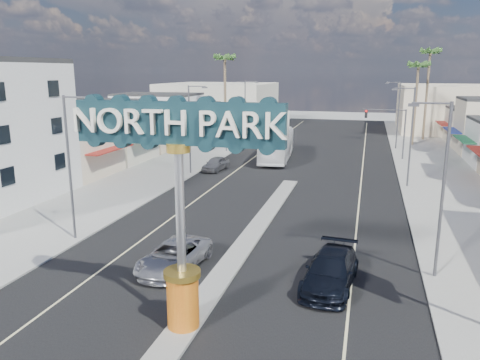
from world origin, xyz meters
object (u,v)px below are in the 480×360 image
Objects in this scene: streetlight_l_near at (71,161)px; palm_right_far at (430,57)px; city_bus at (277,145)px; car_parked_left at (216,164)px; streetlight_l_mid at (191,125)px; suv_right at (331,271)px; traffic_signal_left at (240,120)px; streetlight_r_near at (440,182)px; palm_right_mid at (418,69)px; gateway_sign at (179,190)px; streetlight_l_far at (246,108)px; suv_left at (174,256)px; streetlight_r_far at (397,112)px; streetlight_r_mid at (410,132)px; palm_left_far at (225,63)px; traffic_signal_right at (389,124)px.

streetlight_l_near is 0.64× the size of palm_right_far.
car_parked_left is at bearing -127.08° from city_bus.
streetlight_l_mid reaches higher than suv_right.
traffic_signal_left is 39.26m from streetlight_r_near.
streetlight_r_near is 52.71m from palm_right_far.
palm_right_mid is at bearing 28.42° from traffic_signal_left.
gateway_sign is 29.91m from streetlight_l_mid.
streetlight_l_far is at bearing 114.80° from suv_right.
gateway_sign is at bearing -89.46° from city_bus.
suv_left is at bearing -174.09° from suv_right.
streetlight_r_near and streetlight_r_far have the same top height.
streetlight_r_mid is (0.00, 20.00, 0.00)m from streetlight_r_near.
city_bus is at bearing 143.61° from streetlight_r_mid.
streetlight_r_mid is 0.74× the size of palm_right_mid.
gateway_sign is at bearing -74.85° from palm_left_far.
gateway_sign is 43.04m from traffic_signal_right.
traffic_signal_left is 21.20m from streetlight_r_far.
palm_right_mid is at bearing 77.14° from suv_left.
suv_left is (-13.19, -44.51, -4.32)m from streetlight_r_far.
streetlight_l_mid is 30.32m from streetlight_r_far.
streetlight_r_mid reaches higher than city_bus.
car_parked_left is (1.82, 22.31, -4.34)m from streetlight_l_near.
streetlight_l_near is 9.16m from suv_left.
palm_left_far is (-23.43, 20.00, 6.43)m from streetlight_r_mid.
streetlight_r_far is 2.10× the size of car_parked_left.
streetlight_r_mid is 1.00× the size of streetlight_r_far.
streetlight_l_near and streetlight_r_mid have the same top height.
gateway_sign is 1.02× the size of streetlight_r_mid.
streetlight_r_mid is at bearing 0.20° from car_parked_left.
palm_right_mid is at bearing 38.74° from city_bus.
suv_right is (15.92, -2.39, -4.25)m from streetlight_l_near.
traffic_signal_left is at bearing 142.04° from city_bus.
suv_right is (-9.51, -54.39, -11.57)m from palm_right_far.
streetlight_l_far reaches higher than car_parked_left.
palm_left_far is (-2.57, 20.00, 6.43)m from streetlight_l_mid.
gateway_sign reaches higher than suv_left.
traffic_signal_left and traffic_signal_right have the same top height.
streetlight_l_near is at bearing 180.00° from streetlight_r_near.
streetlight_l_near is 1.00× the size of streetlight_l_far.
streetlight_l_near and streetlight_r_far have the same top height.
palm_right_far is 2.61× the size of suv_left.
city_bus is (-0.79, 32.82, 1.00)m from suv_left.
palm_right_far is 1.12× the size of city_bus.
streetlight_r_far is 27.73m from car_parked_left.
gateway_sign is at bearing -102.33° from traffic_signal_right.
streetlight_l_mid is at bearing 136.21° from streetlight_r_near.
city_bus is at bearing -59.52° from streetlight_l_far.
palm_right_far is (4.57, 10.00, 7.32)m from streetlight_r_far.
palm_right_mid reaches higher than gateway_sign.
city_bus is (-12.73, -3.69, -2.52)m from traffic_signal_right.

